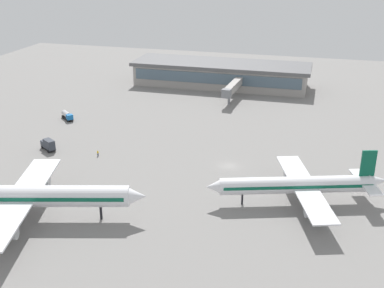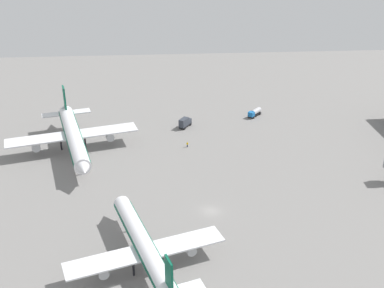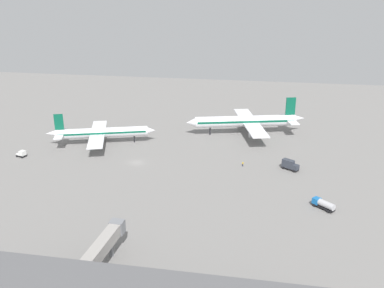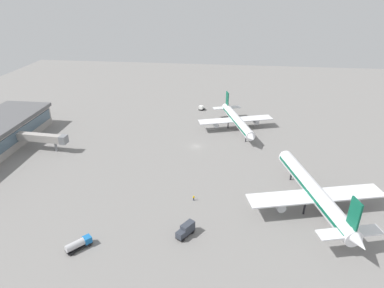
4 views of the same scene
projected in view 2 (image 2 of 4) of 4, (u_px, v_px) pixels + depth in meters
ground at (211, 211)px, 117.57m from camera, size 288.00×288.00×0.00m
airplane_at_gate at (73, 136)px, 144.22m from camera, size 47.85×39.08×14.79m
airplane_taxiing at (144, 247)px, 97.84m from camera, size 39.68×32.57×12.41m
catering_truck at (185, 122)px, 162.64m from camera, size 5.72×4.66×3.30m
fuel_truck at (255, 112)px, 171.57m from camera, size 5.98×5.59×2.50m
ground_crew_worker at (187, 144)px, 149.26m from camera, size 0.46×0.57×1.67m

